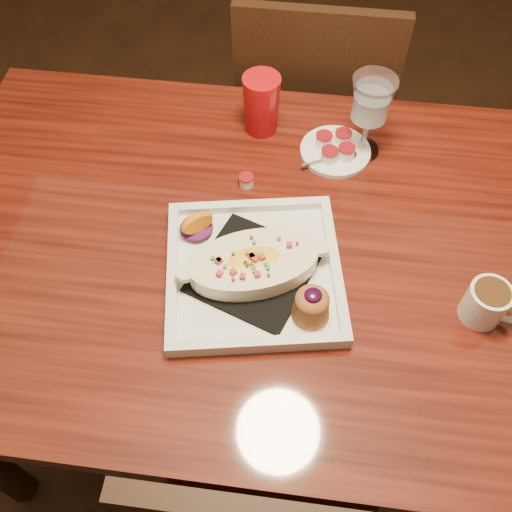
# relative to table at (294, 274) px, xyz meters

# --- Properties ---
(floor) EXTENTS (7.00, 7.00, 0.00)m
(floor) POSITION_rel_table_xyz_m (0.00, 0.00, -0.65)
(floor) COLOR black
(floor) RESTS_ON ground
(table) EXTENTS (1.50, 0.90, 0.75)m
(table) POSITION_rel_table_xyz_m (0.00, 0.00, 0.00)
(table) COLOR maroon
(table) RESTS_ON floor
(chair_far) EXTENTS (0.42, 0.42, 0.93)m
(chair_far) POSITION_rel_table_xyz_m (-0.00, 0.63, -0.15)
(chair_far) COLOR black
(chair_far) RESTS_ON floor
(plate) EXTENTS (0.37, 0.37, 0.08)m
(plate) POSITION_rel_table_xyz_m (-0.07, -0.08, 0.12)
(plate) COLOR white
(plate) RESTS_ON table
(coffee_mug) EXTENTS (0.10, 0.07, 0.08)m
(coffee_mug) POSITION_rel_table_xyz_m (0.34, -0.11, 0.14)
(coffee_mug) COLOR white
(coffee_mug) RESTS_ON table
(goblet) EXTENTS (0.09, 0.09, 0.19)m
(goblet) POSITION_rel_table_xyz_m (0.12, 0.27, 0.23)
(goblet) COLOR silver
(goblet) RESTS_ON table
(saucer) EXTENTS (0.15, 0.15, 0.10)m
(saucer) POSITION_rel_table_xyz_m (0.06, 0.26, 0.11)
(saucer) COLOR white
(saucer) RESTS_ON table
(creamer_loose) EXTENTS (0.03, 0.03, 0.02)m
(creamer_loose) POSITION_rel_table_xyz_m (-0.12, 0.15, 0.11)
(creamer_loose) COLOR white
(creamer_loose) RESTS_ON table
(red_tumbler) EXTENTS (0.08, 0.08, 0.14)m
(red_tumbler) POSITION_rel_table_xyz_m (-0.11, 0.32, 0.17)
(red_tumbler) COLOR red
(red_tumbler) RESTS_ON table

